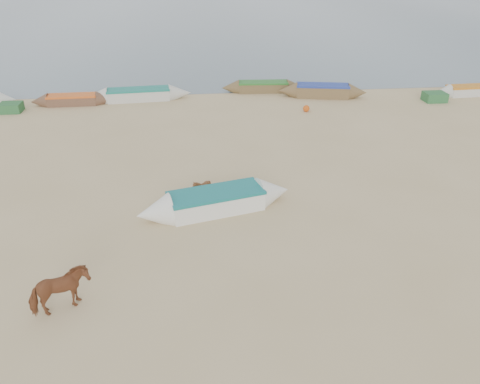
{
  "coord_description": "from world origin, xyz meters",
  "views": [
    {
      "loc": [
        -1.73,
        -12.69,
        9.8
      ],
      "look_at": [
        0.0,
        4.0,
        1.0
      ],
      "focal_mm": 35.0,
      "sensor_mm": 36.0,
      "label": 1
    }
  ],
  "objects": [
    {
      "name": "calf_front",
      "position": [
        -1.52,
        5.47,
        0.48
      ],
      "size": [
        0.88,
        0.78,
        0.96
      ],
      "primitive_type": "imported",
      "rotation": [
        0.0,
        0.0,
        -1.56
      ],
      "color": "brown",
      "rests_on": "ground"
    },
    {
      "name": "near_canoe",
      "position": [
        -0.96,
        4.37,
        0.44
      ],
      "size": [
        6.78,
        3.09,
        0.88
      ],
      "primitive_type": null,
      "rotation": [
        0.0,
        0.0,
        0.26
      ],
      "color": "white",
      "rests_on": "ground"
    },
    {
      "name": "sea",
      "position": [
        0.0,
        82.0,
        0.01
      ],
      "size": [
        160.0,
        160.0,
        0.0
      ],
      "primitive_type": "plane",
      "color": "slate",
      "rests_on": "ground"
    },
    {
      "name": "cow_adult",
      "position": [
        -5.93,
        -1.27,
        0.75
      ],
      "size": [
        1.94,
        1.52,
        1.49
      ],
      "primitive_type": "imported",
      "rotation": [
        0.0,
        0.0,
        2.04
      ],
      "color": "brown",
      "rests_on": "ground"
    },
    {
      "name": "ground",
      "position": [
        0.0,
        0.0,
        0.0
      ],
      "size": [
        140.0,
        140.0,
        0.0
      ],
      "primitive_type": "plane",
      "color": "tan",
      "rests_on": "ground"
    },
    {
      "name": "beach_clutter",
      "position": [
        4.5,
        19.87,
        0.3
      ],
      "size": [
        45.28,
        5.53,
        0.64
      ],
      "color": "#2C6234",
      "rests_on": "ground"
    },
    {
      "name": "waterline_canoes",
      "position": [
        -1.0,
        20.61,
        0.42
      ],
      "size": [
        55.82,
        4.34,
        0.94
      ],
      "color": "brown",
      "rests_on": "ground"
    }
  ]
}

